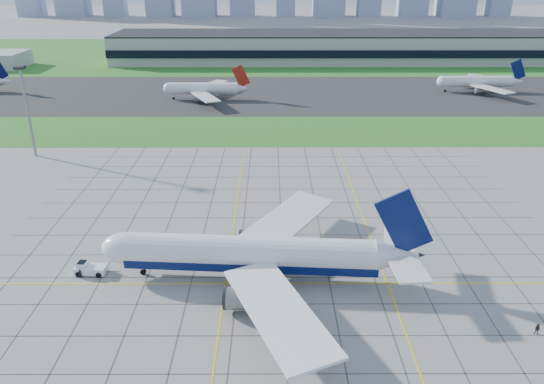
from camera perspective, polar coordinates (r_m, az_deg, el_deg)
The scene contains 13 objects.
ground at distance 94.56m, azimuth 1.21°, elevation -9.17°, with size 1400.00×1400.00×0.00m, color #969691.
grass_median at distance 177.23m, azimuth 0.56°, elevation 6.61°, with size 700.00×35.00×0.04m, color #327220.
asphalt_taxiway at distance 230.47m, azimuth 0.39°, elevation 10.52°, with size 700.00×75.00×0.04m, color #383838.
grass_far at distance 338.65m, azimuth 0.22°, elevation 14.61°, with size 700.00×145.00×0.04m, color #327220.
apron_markings at distance 104.09m, azimuth 1.31°, elevation -5.89°, with size 120.00×130.00×0.03m.
terminal at distance 315.48m, azimuth 7.80°, elevation 15.21°, with size 260.00×43.00×15.80m.
light_mast at distance 163.59m, azimuth -24.96°, elevation 8.91°, with size 2.50×2.50×25.60m.
airliner at distance 91.78m, azimuth -2.06°, elevation -6.70°, with size 56.71×57.30×17.84m.
pushback_tug at distance 100.57m, azimuth -19.06°, elevation -7.78°, with size 8.14×3.17×2.25m.
crew_near at distance 99.92m, azimuth -19.94°, elevation -8.26°, with size 0.59×0.39×1.61m, color black.
crew_far at distance 90.14m, azimuth 26.65°, elevation -13.09°, with size 0.91×0.71×1.88m, color black.
distant_jet_1 at distance 221.38m, azimuth -7.26°, elevation 10.99°, with size 33.10×42.66×14.08m.
distant_jet_2 at distance 250.12m, azimuth 21.32°, elevation 11.03°, with size 35.64×42.66×14.08m.
Camera 1 is at (-2.20, -79.84, 50.61)m, focal length 35.00 mm.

